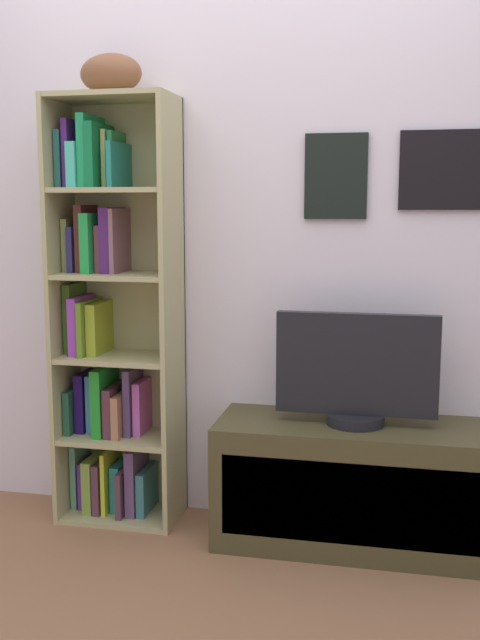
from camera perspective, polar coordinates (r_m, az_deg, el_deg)
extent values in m
cube|color=silver|center=(3.07, 0.31, 7.74)|extent=(4.80, 0.06, 2.51)
cube|color=black|center=(2.98, 7.36, 10.86)|extent=(0.24, 0.02, 0.33)
cube|color=tan|center=(2.97, 7.35, 10.86)|extent=(0.19, 0.01, 0.28)
cube|color=black|center=(2.97, 15.37, 11.02)|extent=(0.33, 0.02, 0.30)
cube|color=#A7807C|center=(2.97, 15.38, 11.02)|extent=(0.28, 0.01, 0.25)
cube|color=tan|center=(3.17, -13.40, 0.55)|extent=(0.02, 0.29, 1.74)
cube|color=tan|center=(3.00, -5.16, 0.29)|extent=(0.02, 0.29, 1.74)
cube|color=tan|center=(3.21, -8.48, 0.79)|extent=(0.50, 0.01, 1.74)
cube|color=tan|center=(3.31, -9.01, -14.43)|extent=(0.46, 0.28, 0.02)
cube|color=tan|center=(3.19, -9.16, -8.83)|extent=(0.46, 0.28, 0.02)
cube|color=tan|center=(3.11, -9.31, -2.86)|extent=(0.46, 0.28, 0.02)
cube|color=tan|center=(3.06, -9.47, 3.39)|extent=(0.46, 0.28, 0.02)
cube|color=tan|center=(3.04, -9.64, 9.76)|extent=(0.46, 0.28, 0.02)
cube|color=tan|center=(3.07, -9.82, 16.48)|extent=(0.46, 0.28, 0.02)
cube|color=#629F81|center=(3.38, -12.11, -11.35)|extent=(0.03, 0.17, 0.27)
cube|color=purple|center=(3.38, -11.48, -12.01)|extent=(0.04, 0.16, 0.20)
cube|color=olive|center=(3.34, -11.00, -12.02)|extent=(0.04, 0.21, 0.23)
cube|color=#522F40|center=(3.32, -10.34, -12.19)|extent=(0.03, 0.21, 0.22)
cube|color=gold|center=(3.31, -9.81, -11.82)|extent=(0.02, 0.21, 0.27)
cube|color=teal|center=(3.32, -9.08, -12.32)|extent=(0.04, 0.17, 0.20)
cube|color=#4D3140|center=(3.28, -8.63, -12.62)|extent=(0.03, 0.23, 0.19)
cube|color=#5E416C|center=(3.26, -7.88, -11.89)|extent=(0.04, 0.20, 0.28)
cube|color=#376F7B|center=(3.27, -7.12, -12.73)|extent=(0.04, 0.20, 0.19)
cube|color=#204E39|center=(3.27, -12.43, -6.64)|extent=(0.03, 0.21, 0.18)
cube|color=#1C0C4F|center=(3.26, -11.67, -6.05)|extent=(0.04, 0.17, 0.25)
cube|color=teal|center=(3.25, -10.87, -6.12)|extent=(0.04, 0.16, 0.25)
cube|color=#1F8B26|center=(3.20, -10.28, -6.00)|extent=(0.04, 0.22, 0.28)
cube|color=#502A36|center=(3.19, -9.49, -6.72)|extent=(0.04, 0.22, 0.21)
cube|color=#A36E4F|center=(3.18, -8.89, -7.02)|extent=(0.03, 0.22, 0.18)
cube|color=#523D6A|center=(3.18, -8.17, -6.07)|extent=(0.03, 0.18, 0.28)
cube|color=#C25AB7|center=(3.18, -7.50, -6.56)|extent=(0.03, 0.16, 0.22)
cube|color=#375C1C|center=(3.20, -12.49, 0.21)|extent=(0.03, 0.18, 0.29)
cube|color=purple|center=(3.17, -11.97, -0.32)|extent=(0.04, 0.22, 0.24)
cube|color=#5C8020|center=(3.15, -11.41, -0.50)|extent=(0.02, 0.23, 0.22)
cube|color=#92A327|center=(3.15, -10.70, -0.57)|extent=(0.04, 0.20, 0.21)
cube|color=olive|center=(3.18, -12.71, 5.63)|extent=(0.02, 0.17, 0.22)
cube|color=navy|center=(3.16, -12.28, 5.34)|extent=(0.03, 0.19, 0.18)
cube|color=#5A2523|center=(3.15, -11.67, 6.15)|extent=(0.03, 0.17, 0.27)
cube|color=green|center=(3.11, -11.09, 5.84)|extent=(0.04, 0.22, 0.24)
cube|color=#804451|center=(3.12, -10.28, 5.41)|extent=(0.03, 0.17, 0.19)
cube|color=#441B5F|center=(3.09, -9.72, 6.06)|extent=(0.04, 0.20, 0.26)
cube|color=#805365|center=(3.08, -9.17, 6.03)|extent=(0.02, 0.20, 0.26)
cube|color=#215754|center=(3.16, -13.06, 11.85)|extent=(0.03, 0.20, 0.23)
cube|color=#451D69|center=(3.15, -12.52, 12.27)|extent=(0.02, 0.20, 0.27)
cube|color=#44BFAC|center=(3.12, -12.00, 11.48)|extent=(0.04, 0.23, 0.18)
cube|color=#1EA35E|center=(3.11, -11.31, 12.50)|extent=(0.03, 0.22, 0.28)
cube|color=#116E3B|center=(3.09, -10.69, 12.24)|extent=(0.04, 0.24, 0.25)
cube|color=#AEBA6E|center=(3.11, -9.86, 12.01)|extent=(0.02, 0.17, 0.23)
cube|color=#258145|center=(3.10, -9.38, 11.99)|extent=(0.02, 0.16, 0.22)
cube|color=#1E7B73|center=(3.06, -9.22, 11.61)|extent=(0.02, 0.23, 0.18)
ellipsoid|color=brown|center=(3.08, -9.86, 18.08)|extent=(0.26, 0.17, 0.15)
cube|color=#443D22|center=(2.98, 8.70, -12.34)|extent=(1.06, 0.40, 0.48)
cube|color=#312B18|center=(2.80, 8.45, -13.77)|extent=(0.95, 0.01, 0.31)
cylinder|color=black|center=(2.90, 8.83, -7.50)|extent=(0.22, 0.22, 0.04)
cube|color=black|center=(2.84, 8.93, -3.36)|extent=(0.61, 0.04, 0.39)
cube|color=#27324F|center=(2.83, 8.91, -3.42)|extent=(0.57, 0.01, 0.35)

